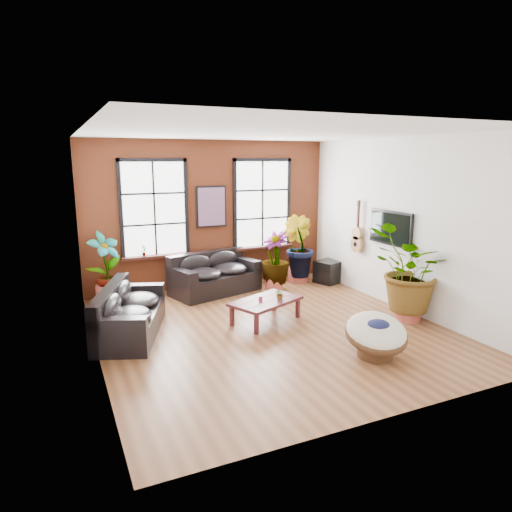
{
  "coord_description": "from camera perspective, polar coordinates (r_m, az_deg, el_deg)",
  "views": [
    {
      "loc": [
        -3.49,
        -7.13,
        3.06
      ],
      "look_at": [
        0.0,
        0.6,
        1.25
      ],
      "focal_mm": 32.0,
      "sensor_mm": 36.0,
      "label": 1
    }
  ],
  "objects": [
    {
      "name": "coffee_table",
      "position": [
        8.73,
        1.23,
        -5.8
      ],
      "size": [
        1.55,
        1.25,
        0.52
      ],
      "rotation": [
        0.0,
        0.0,
        0.4
      ],
      "color": "#481A1E",
      "rests_on": "ground"
    },
    {
      "name": "sill_plant_left",
      "position": [
        10.62,
        -13.87,
        0.7
      ],
      "size": [
        0.17,
        0.17,
        0.27
      ],
      "primitive_type": "imported",
      "rotation": [
        0.0,
        0.0,
        0.79
      ],
      "color": "#124519",
      "rests_on": "room"
    },
    {
      "name": "pot_right_wall",
      "position": [
        9.36,
        18.41,
        -6.48
      ],
      "size": [
        0.53,
        0.53,
        0.37
      ],
      "rotation": [
        0.0,
        0.0,
        -0.06
      ],
      "color": "#AF4839",
      "rests_on": "ground"
    },
    {
      "name": "floor_plant_mid",
      "position": [
        10.84,
        2.4,
        -0.18
      ],
      "size": [
        0.9,
        0.9,
        1.25
      ],
      "primitive_type": "imported",
      "rotation": [
        0.0,
        0.0,
        5.06
      ],
      "color": "#124519",
      "rests_on": "ground"
    },
    {
      "name": "table_plant",
      "position": [
        8.72,
        3.04,
        -4.71
      ],
      "size": [
        0.21,
        0.18,
        0.23
      ],
      "primitive_type": "imported",
      "rotation": [
        0.0,
        0.0,
        -0.03
      ],
      "color": "#124519",
      "rests_on": "coffee_table"
    },
    {
      "name": "pot_back_left",
      "position": [
        10.43,
        -17.92,
        -4.49
      ],
      "size": [
        0.63,
        0.63,
        0.39
      ],
      "rotation": [
        0.0,
        0.0,
        0.2
      ],
      "color": "#AF4839",
      "rests_on": "ground"
    },
    {
      "name": "pot_mid",
      "position": [
        10.96,
        2.28,
        -3.28
      ],
      "size": [
        0.6,
        0.6,
        0.33
      ],
      "rotation": [
        0.0,
        0.0,
        0.41
      ],
      "color": "#AF4839",
      "rests_on": "ground"
    },
    {
      "name": "poster",
      "position": [
        10.94,
        -5.6,
        6.17
      ],
      "size": [
        0.74,
        0.06,
        0.98
      ],
      "color": "black",
      "rests_on": "room"
    },
    {
      "name": "papasan_chair",
      "position": [
        7.48,
        14.79,
        -9.42
      ],
      "size": [
        1.22,
        1.22,
        0.73
      ],
      "rotation": [
        0.0,
        0.0,
        -0.3
      ],
      "color": "#4C301B",
      "rests_on": "ground"
    },
    {
      "name": "floor_plant_right_wall",
      "position": [
        9.12,
        18.7,
        -1.73
      ],
      "size": [
        1.78,
        1.64,
        1.66
      ],
      "primitive_type": "imported",
      "rotation": [
        0.0,
        0.0,
        3.41
      ],
      "color": "#124519",
      "rests_on": "ground"
    },
    {
      "name": "room",
      "position": [
        8.18,
        1.31,
        2.8
      ],
      "size": [
        6.04,
        6.54,
        3.54
      ],
      "color": "brown",
      "rests_on": "ground"
    },
    {
      "name": "tv_wall_unit",
      "position": [
        10.16,
        15.28,
        3.03
      ],
      "size": [
        0.13,
        1.86,
        1.2
      ],
      "color": "black",
      "rests_on": "room"
    },
    {
      "name": "floor_plant_back_right",
      "position": [
        11.46,
        5.22,
        1.21
      ],
      "size": [
        0.9,
        1.01,
        1.53
      ],
      "primitive_type": "imported",
      "rotation": [
        0.0,
        0.0,
        1.87
      ],
      "color": "#124519",
      "rests_on": "ground"
    },
    {
      "name": "sofa_back",
      "position": [
        10.66,
        -5.31,
        -2.35
      ],
      "size": [
        2.21,
        1.5,
        0.93
      ],
      "rotation": [
        0.0,
        0.0,
        0.28
      ],
      "color": "black",
      "rests_on": "ground"
    },
    {
      "name": "sofa_left",
      "position": [
        8.44,
        -15.76,
        -6.89
      ],
      "size": [
        1.61,
        2.35,
        0.86
      ],
      "rotation": [
        0.0,
        0.0,
        1.21
      ],
      "color": "black",
      "rests_on": "ground"
    },
    {
      "name": "sill_plant_right",
      "position": [
        11.68,
        2.5,
        2.05
      ],
      "size": [
        0.19,
        0.19,
        0.27
      ],
      "primitive_type": "imported",
      "rotation": [
        0.0,
        0.0,
        3.49
      ],
      "color": "#124519",
      "rests_on": "room"
    },
    {
      "name": "pot_back_right",
      "position": [
        11.64,
        5.25,
        -2.31
      ],
      "size": [
        0.56,
        0.56,
        0.37
      ],
      "rotation": [
        0.0,
        0.0,
        0.11
      ],
      "color": "#AF4839",
      "rests_on": "ground"
    },
    {
      "name": "media_box",
      "position": [
        11.66,
        9.14,
        -1.92
      ],
      "size": [
        0.81,
        0.75,
        0.55
      ],
      "rotation": [
        0.0,
        0.0,
        0.35
      ],
      "color": "black",
      "rests_on": "ground"
    },
    {
      "name": "floor_plant_back_left",
      "position": [
        10.25,
        -18.29,
        -0.98
      ],
      "size": [
        0.9,
        0.81,
        1.41
      ],
      "primitive_type": "imported",
      "rotation": [
        0.0,
        0.0,
        0.52
      ],
      "color": "#124519",
      "rests_on": "ground"
    }
  ]
}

